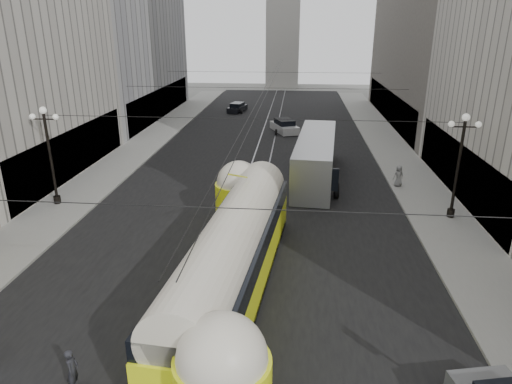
% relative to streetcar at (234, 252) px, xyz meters
% --- Properties ---
extents(road, '(20.00, 85.00, 0.02)m').
position_rel_streetcar_xyz_m(road, '(-0.43, 23.64, -1.91)').
color(road, black).
rests_on(road, ground).
extents(sidewalk_left, '(4.00, 72.00, 0.15)m').
position_rel_streetcar_xyz_m(sidewalk_left, '(-12.43, 27.14, -1.83)').
color(sidewalk_left, gray).
rests_on(sidewalk_left, ground).
extents(sidewalk_right, '(4.00, 72.00, 0.15)m').
position_rel_streetcar_xyz_m(sidewalk_right, '(11.57, 27.14, -1.83)').
color(sidewalk_right, gray).
rests_on(sidewalk_right, ground).
extents(rail_left, '(0.12, 85.00, 0.04)m').
position_rel_streetcar_xyz_m(rail_left, '(-1.18, 23.64, -1.91)').
color(rail_left, gray).
rests_on(rail_left, ground).
extents(rail_right, '(0.12, 85.00, 0.04)m').
position_rel_streetcar_xyz_m(rail_right, '(0.32, 23.64, -1.91)').
color(rail_right, gray).
rests_on(rail_right, ground).
extents(distant_tower, '(6.00, 6.00, 31.36)m').
position_rel_streetcar_xyz_m(distant_tower, '(-0.43, 71.14, 13.06)').
color(distant_tower, '#B2AFA8').
rests_on(distant_tower, ground).
extents(lamppost_left_mid, '(1.86, 0.44, 6.37)m').
position_rel_streetcar_xyz_m(lamppost_left_mid, '(-13.03, 9.14, 1.84)').
color(lamppost_left_mid, black).
rests_on(lamppost_left_mid, sidewalk_left).
extents(lamppost_right_mid, '(1.86, 0.44, 6.37)m').
position_rel_streetcar_xyz_m(lamppost_right_mid, '(12.17, 9.14, 1.84)').
color(lamppost_right_mid, black).
rests_on(lamppost_right_mid, sidewalk_right).
extents(catenary, '(25.00, 72.00, 0.23)m').
position_rel_streetcar_xyz_m(catenary, '(-0.31, 22.63, 3.98)').
color(catenary, black).
rests_on(catenary, ground).
extents(streetcar, '(4.23, 17.72, 3.90)m').
position_rel_streetcar_xyz_m(streetcar, '(0.00, 0.00, 0.00)').
color(streetcar, '#EFFF16').
rests_on(streetcar, ground).
extents(city_bus, '(3.77, 13.04, 3.26)m').
position_rel_streetcar_xyz_m(city_bus, '(4.10, 16.42, -0.12)').
color(city_bus, '#A0A2A6').
rests_on(city_bus, ground).
extents(sedan_white_far, '(3.45, 4.94, 1.44)m').
position_rel_streetcar_xyz_m(sedan_white_far, '(1.22, 32.27, -1.25)').
color(sedan_white_far, silver).
rests_on(sedan_white_far, ground).
extents(sedan_dark_far, '(2.46, 4.22, 1.25)m').
position_rel_streetcar_xyz_m(sedan_dark_far, '(-5.58, 44.20, -1.34)').
color(sedan_dark_far, black).
rests_on(sedan_dark_far, ground).
extents(pedestrian_crossing_a, '(0.43, 0.60, 1.52)m').
position_rel_streetcar_xyz_m(pedestrian_crossing_a, '(-4.41, -6.37, -1.14)').
color(pedestrian_crossing_a, '#222328').
rests_on(pedestrian_crossing_a, ground).
extents(pedestrian_sidewalk_right, '(0.87, 0.68, 1.56)m').
position_rel_streetcar_xyz_m(pedestrian_sidewalk_right, '(10.07, 14.64, -0.98)').
color(pedestrian_sidewalk_right, slate).
rests_on(pedestrian_sidewalk_right, sidewalk_right).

